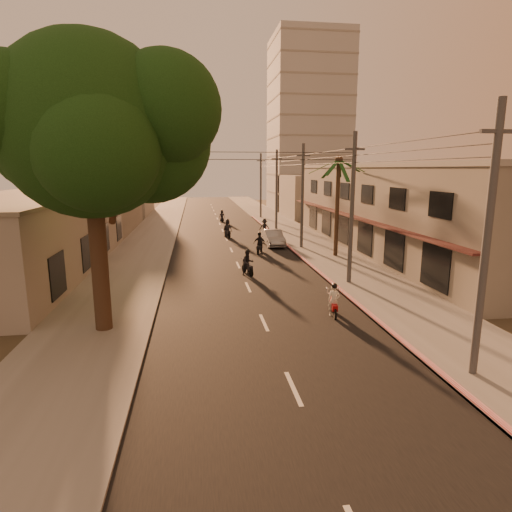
% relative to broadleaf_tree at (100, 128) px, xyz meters
% --- Properties ---
extents(ground, '(160.00, 160.00, 0.00)m').
position_rel_broadleaf_tree_xyz_m(ground, '(6.61, -2.14, -8.48)').
color(ground, '#383023').
rests_on(ground, ground).
extents(road, '(10.00, 140.00, 0.02)m').
position_rel_broadleaf_tree_xyz_m(road, '(6.61, 17.86, -8.47)').
color(road, black).
rests_on(road, ground).
extents(sidewalk_right, '(5.00, 140.00, 0.12)m').
position_rel_broadleaf_tree_xyz_m(sidewalk_right, '(14.11, 17.86, -8.42)').
color(sidewalk_right, slate).
rests_on(sidewalk_right, ground).
extents(sidewalk_left, '(5.00, 140.00, 0.12)m').
position_rel_broadleaf_tree_xyz_m(sidewalk_left, '(-0.89, 17.86, -8.42)').
color(sidewalk_left, slate).
rests_on(sidewalk_left, ground).
extents(curb_stripe, '(0.20, 60.00, 0.20)m').
position_rel_broadleaf_tree_xyz_m(curb_stripe, '(11.71, 12.86, -8.38)').
color(curb_stripe, red).
rests_on(curb_stripe, ground).
extents(shophouse_row, '(8.80, 34.20, 7.30)m').
position_rel_broadleaf_tree_xyz_m(shophouse_row, '(20.57, 15.86, -4.83)').
color(shophouse_row, gray).
rests_on(shophouse_row, ground).
extents(left_building, '(8.20, 24.20, 5.20)m').
position_rel_broadleaf_tree_xyz_m(left_building, '(-7.37, 11.86, -5.88)').
color(left_building, gray).
rests_on(left_building, ground).
extents(distant_tower, '(12.10, 12.10, 28.00)m').
position_rel_broadleaf_tree_xyz_m(distant_tower, '(22.61, 53.86, 5.52)').
color(distant_tower, '#B7B5B2').
rests_on(distant_tower, ground).
extents(broadleaf_tree, '(9.60, 8.70, 12.10)m').
position_rel_broadleaf_tree_xyz_m(broadleaf_tree, '(0.00, 0.00, 0.00)').
color(broadleaf_tree, black).
rests_on(broadleaf_tree, ground).
extents(palm_tree, '(5.00, 5.00, 8.20)m').
position_rel_broadleaf_tree_xyz_m(palm_tree, '(14.61, 13.86, -1.33)').
color(palm_tree, black).
rests_on(palm_tree, ground).
extents(utility_poles, '(1.20, 48.26, 9.00)m').
position_rel_broadleaf_tree_xyz_m(utility_poles, '(12.81, 17.86, -1.94)').
color(utility_poles, '#38383A').
rests_on(utility_poles, ground).
extents(filler_right, '(8.00, 14.00, 6.00)m').
position_rel_broadleaf_tree_xyz_m(filler_right, '(20.61, 42.86, -5.48)').
color(filler_right, gray).
rests_on(filler_right, ground).
extents(filler_left_near, '(8.00, 14.00, 4.40)m').
position_rel_broadleaf_tree_xyz_m(filler_left_near, '(-7.39, 31.86, -6.28)').
color(filler_left_near, gray).
rests_on(filler_left_near, ground).
extents(filler_left_far, '(8.00, 14.00, 7.00)m').
position_rel_broadleaf_tree_xyz_m(filler_left_far, '(-7.39, 49.86, -4.98)').
color(filler_left_far, gray).
rests_on(filler_left_far, ground).
extents(scooter_red, '(0.74, 1.64, 1.62)m').
position_rel_broadleaf_tree_xyz_m(scooter_red, '(10.06, 0.36, -7.76)').
color(scooter_red, black).
rests_on(scooter_red, ground).
extents(scooter_mid_a, '(1.12, 1.73, 1.74)m').
position_rel_broadleaf_tree_xyz_m(scooter_mid_a, '(6.98, 8.94, -7.68)').
color(scooter_mid_a, black).
rests_on(scooter_mid_a, ground).
extents(scooter_mid_b, '(1.28, 1.77, 1.82)m').
position_rel_broadleaf_tree_xyz_m(scooter_mid_b, '(8.80, 16.00, -7.65)').
color(scooter_mid_b, black).
rests_on(scooter_mid_b, ground).
extents(scooter_far_a, '(1.11, 1.94, 1.93)m').
position_rel_broadleaf_tree_xyz_m(scooter_far_a, '(6.80, 24.65, -7.60)').
color(scooter_far_a, black).
rests_on(scooter_far_a, ground).
extents(scooter_far_b, '(1.33, 1.78, 1.77)m').
position_rel_broadleaf_tree_xyz_m(scooter_far_b, '(10.81, 25.94, -7.66)').
color(scooter_far_b, black).
rests_on(scooter_far_b, ground).
extents(parked_car, '(1.73, 4.43, 1.44)m').
position_rel_broadleaf_tree_xyz_m(parked_car, '(10.57, 19.48, -7.76)').
color(parked_car, gray).
rests_on(parked_car, ground).
extents(scooter_far_c, '(0.80, 1.65, 1.62)m').
position_rel_broadleaf_tree_xyz_m(scooter_far_c, '(7.05, 37.87, -7.75)').
color(scooter_far_c, black).
rests_on(scooter_far_c, ground).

